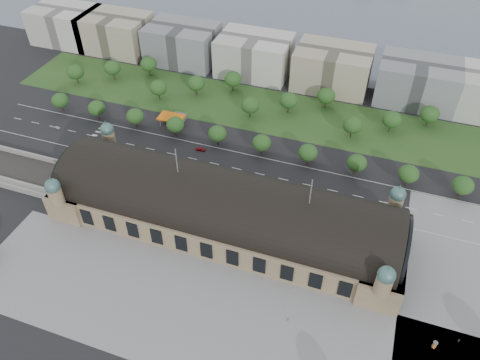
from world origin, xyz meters
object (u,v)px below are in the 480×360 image
(traffic_car_6, at_px, (397,218))
(parked_car_0, at_px, (97,153))
(bus_west, at_px, (255,186))
(advertising_column, at_px, (435,345))
(parked_car_2, at_px, (104,160))
(pedestrian_0, at_px, (288,320))
(parked_car_5, at_px, (176,176))
(pedestrian_2, at_px, (459,340))
(bus_east, at_px, (309,199))
(traffic_car_1, at_px, (105,134))
(traffic_car_3, at_px, (201,149))
(parked_car_6, at_px, (173,171))
(bus_mid, at_px, (267,189))
(traffic_car_2, at_px, (155,158))
(parked_car_3, at_px, (155,173))
(parked_car_4, at_px, (149,170))
(traffic_car_0, at_px, (57,127))
(petrol_station, at_px, (176,117))
(parked_car_1, at_px, (140,165))

(traffic_car_6, height_order, parked_car_0, parked_car_0)
(bus_west, xyz_separation_m, advertising_column, (83.14, -56.01, -0.19))
(parked_car_2, bearing_deg, pedestrian_0, 32.05)
(parked_car_5, distance_m, pedestrian_2, 137.80)
(bus_east, height_order, advertising_column, bus_east)
(parked_car_0, bearing_deg, advertising_column, 50.33)
(traffic_car_1, relative_size, parked_car_2, 1.02)
(traffic_car_3, bearing_deg, parked_car_0, 105.24)
(parked_car_6, xyz_separation_m, bus_mid, (47.76, 2.00, 1.01))
(traffic_car_1, height_order, bus_east, bus_east)
(traffic_car_2, xyz_separation_m, advertising_column, (137.72, -60.12, 0.93))
(bus_west, bearing_deg, parked_car_3, 93.62)
(parked_car_3, xyz_separation_m, parked_car_4, (-3.73, 1.37, -0.13))
(traffic_car_0, xyz_separation_m, bus_west, (118.00, -10.55, 1.17))
(traffic_car_1, bearing_deg, bus_east, -89.09)
(parked_car_6, distance_m, bus_west, 41.63)
(advertising_column, bearing_deg, parked_car_6, 156.58)
(traffic_car_6, height_order, parked_car_6, parked_car_6)
(traffic_car_0, height_order, pedestrian_2, pedestrian_2)
(parked_car_4, height_order, pedestrian_2, pedestrian_2)
(traffic_car_1, xyz_separation_m, parked_car_2, (11.58, -19.36, -0.11))
(parked_car_0, xyz_separation_m, bus_west, (85.00, 2.00, 1.01))
(parked_car_0, distance_m, parked_car_6, 43.43)
(parked_car_4, xyz_separation_m, parked_car_5, (14.81, -0.05, 0.08))
(parked_car_2, xyz_separation_m, parked_car_3, (28.76, -0.58, 0.18))
(parked_car_5, distance_m, advertising_column, 132.09)
(bus_mid, bearing_deg, parked_car_0, 90.67)
(bus_west, bearing_deg, advertising_column, -127.23)
(traffic_car_3, distance_m, parked_car_5, 23.53)
(traffic_car_1, bearing_deg, bus_mid, -90.49)
(bus_west, bearing_deg, petrol_station, 53.71)
(parked_car_3, distance_m, advertising_column, 141.89)
(pedestrian_0, distance_m, pedestrian_2, 59.53)
(parked_car_3, bearing_deg, parked_car_0, -118.00)
(parked_car_0, relative_size, pedestrian_2, 2.50)
(parked_car_4, relative_size, bus_east, 0.31)
(parked_car_3, xyz_separation_m, pedestrian_0, (82.53, -56.89, 0.00))
(parked_car_0, relative_size, parked_car_3, 1.00)
(parked_car_6, xyz_separation_m, bus_west, (41.57, 2.00, 1.05))
(parked_car_1, distance_m, bus_west, 59.68)
(petrol_station, height_order, parked_car_2, petrol_station)
(traffic_car_2, distance_m, advertising_column, 150.27)
(traffic_car_0, height_order, traffic_car_6, traffic_car_6)
(traffic_car_0, height_order, parked_car_5, parked_car_5)
(traffic_car_0, relative_size, pedestrian_0, 2.24)
(petrol_station, bearing_deg, pedestrian_0, -47.78)
(petrol_station, height_order, pedestrian_2, petrol_station)
(traffic_car_1, bearing_deg, parked_car_4, -109.13)
(petrol_station, xyz_separation_m, parked_car_1, (-0.68, -41.42, -2.24))
(traffic_car_3, height_order, traffic_car_6, traffic_car_3)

